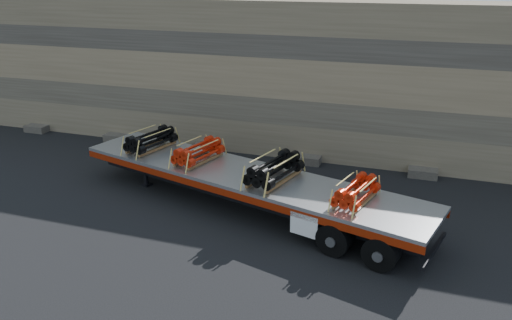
{
  "coord_description": "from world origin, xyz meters",
  "views": [
    {
      "loc": [
        6.46,
        -16.08,
        8.24
      ],
      "look_at": [
        1.04,
        0.19,
        1.68
      ],
      "focal_mm": 35.0,
      "sensor_mm": 36.0,
      "label": 1
    }
  ],
  "objects_px": {
    "bundle_midfront": "(198,152)",
    "bundle_rear": "(356,192)",
    "bundle_midrear": "(274,170)",
    "bundle_front": "(151,140)",
    "trailer": "(244,190)"
  },
  "relations": [
    {
      "from": "bundle_midrear",
      "to": "bundle_rear",
      "type": "distance_m",
      "value": 3.01
    },
    {
      "from": "trailer",
      "to": "bundle_front",
      "type": "relative_size",
      "value": 6.63
    },
    {
      "from": "bundle_midrear",
      "to": "bundle_midfront",
      "type": "bearing_deg",
      "value": -180.0
    },
    {
      "from": "bundle_midrear",
      "to": "bundle_rear",
      "type": "xyz_separation_m",
      "value": [
        2.91,
        -0.8,
        -0.07
      ]
    },
    {
      "from": "bundle_midfront",
      "to": "bundle_midrear",
      "type": "bearing_deg",
      "value": 0.0
    },
    {
      "from": "bundle_midfront",
      "to": "bundle_midrear",
      "type": "relative_size",
      "value": 0.89
    },
    {
      "from": "trailer",
      "to": "bundle_front",
      "type": "bearing_deg",
      "value": 180.0
    },
    {
      "from": "trailer",
      "to": "bundle_rear",
      "type": "distance_m",
      "value": 4.41
    },
    {
      "from": "bundle_front",
      "to": "bundle_midrear",
      "type": "bearing_deg",
      "value": 0.0
    },
    {
      "from": "trailer",
      "to": "bundle_midfront",
      "type": "bearing_deg",
      "value": 180.0
    },
    {
      "from": "bundle_midfront",
      "to": "bundle_rear",
      "type": "distance_m",
      "value": 6.42
    },
    {
      "from": "trailer",
      "to": "bundle_rear",
      "type": "relative_size",
      "value": 7.34
    },
    {
      "from": "bundle_midfront",
      "to": "bundle_rear",
      "type": "relative_size",
      "value": 1.08
    },
    {
      "from": "bundle_midrear",
      "to": "bundle_rear",
      "type": "relative_size",
      "value": 1.21
    },
    {
      "from": "trailer",
      "to": "bundle_midfront",
      "type": "xyz_separation_m",
      "value": [
        -2.06,
        0.57,
        1.05
      ]
    }
  ]
}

